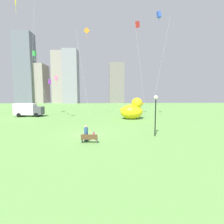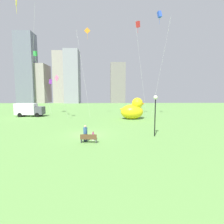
% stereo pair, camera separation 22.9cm
% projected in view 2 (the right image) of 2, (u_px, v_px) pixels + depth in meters
% --- Properties ---
extents(ground_plane, '(140.00, 140.00, 0.00)m').
position_uv_depth(ground_plane, '(88.00, 134.00, 20.54)').
color(ground_plane, '#619547').
extents(park_bench, '(1.69, 0.55, 0.90)m').
position_uv_depth(park_bench, '(89.00, 138.00, 16.87)').
color(park_bench, brown).
rests_on(park_bench, ground).
extents(person_adult, '(0.42, 0.42, 1.71)m').
position_uv_depth(person_adult, '(85.00, 132.00, 17.37)').
color(person_adult, '#38476B').
rests_on(person_adult, ground).
extents(person_child, '(0.24, 0.24, 1.00)m').
position_uv_depth(person_child, '(93.00, 135.00, 17.73)').
color(person_child, silver).
rests_on(person_child, ground).
extents(giant_inflatable_duck, '(5.03, 3.23, 4.17)m').
position_uv_depth(giant_inflatable_duck, '(133.00, 110.00, 32.76)').
color(giant_inflatable_duck, yellow).
rests_on(giant_inflatable_duck, ground).
extents(lamppost, '(0.47, 0.47, 4.75)m').
position_uv_depth(lamppost, '(155.00, 105.00, 19.19)').
color(lamppost, black).
rests_on(lamppost, ground).
extents(box_truck, '(5.86, 2.45, 2.85)m').
position_uv_depth(box_truck, '(29.00, 110.00, 36.58)').
color(box_truck, white).
rests_on(box_truck, ground).
extents(city_skyline, '(56.41, 15.19, 36.06)m').
position_uv_depth(city_skyline, '(62.00, 78.00, 91.06)').
color(city_skyline, slate).
rests_on(city_skyline, ground).
extents(kite_purple, '(2.49, 2.29, 8.50)m').
position_uv_depth(kite_purple, '(50.00, 82.00, 41.37)').
color(kite_purple, silver).
rests_on(kite_purple, ground).
extents(kite_pink, '(2.46, 2.35, 8.58)m').
position_uv_depth(kite_pink, '(57.00, 80.00, 32.28)').
color(kite_pink, silver).
rests_on(kite_pink, ground).
extents(kite_orange, '(2.82, 2.22, 18.55)m').
position_uv_depth(kite_orange, '(87.00, 36.00, 34.65)').
color(kite_orange, silver).
rests_on(kite_orange, ground).
extents(kite_yellow, '(3.31, 3.48, 20.00)m').
position_uv_depth(kite_yellow, '(19.00, 12.00, 26.97)').
color(kite_yellow, silver).
rests_on(kite_yellow, ground).
extents(kite_red, '(2.80, 2.46, 19.12)m').
position_uv_depth(kite_red, '(138.00, 25.00, 32.90)').
color(kite_red, silver).
rests_on(kite_red, ground).
extents(kite_blue, '(2.91, 2.87, 20.73)m').
position_uv_depth(kite_blue, '(160.00, 16.00, 32.27)').
color(kite_blue, silver).
rests_on(kite_blue, ground).
extents(kite_green, '(2.79, 3.17, 14.52)m').
position_uv_depth(kite_green, '(35.00, 54.00, 37.61)').
color(kite_green, silver).
rests_on(kite_green, ground).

